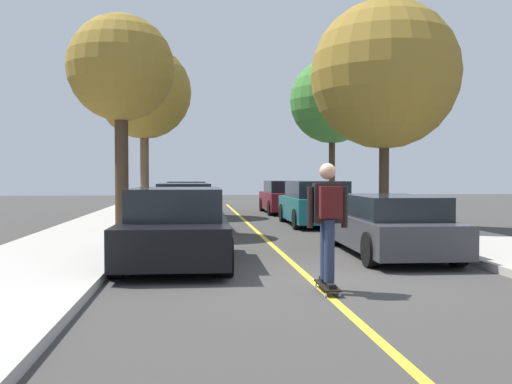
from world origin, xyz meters
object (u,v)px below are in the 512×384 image
Objects in this scene: parked_car_right_near at (315,203)px; street_tree_right_near at (332,101)px; parked_car_right_far at (286,197)px; parked_car_right_nearest at (388,225)px; street_tree_right_nearest at (385,75)px; parked_car_left_near at (183,207)px; skateboard at (327,286)px; parked_car_left_nearest at (176,227)px; parked_car_left_far at (187,199)px; skateboarder at (328,216)px; parked_car_left_farthest at (188,195)px; street_tree_left_near at (144,92)px; street_tree_left_nearest at (121,70)px.

street_tree_right_near reaches higher than parked_car_right_near.
parked_car_right_near is 1.00× the size of parked_car_right_far.
parked_car_right_nearest is 0.68× the size of street_tree_right_nearest.
parked_car_left_near is 9.61m from skateboard.
parked_car_left_far is at bearing 90.01° from parked_car_left_nearest.
parked_car_left_nearest is 2.40× the size of skateboarder.
street_tree_left_near is (-1.68, -5.93, 4.35)m from parked_car_left_farthest.
parked_car_right_near reaches higher than parked_car_left_farthest.
parked_car_right_nearest is 8.55m from street_tree_left_nearest.
parked_car_left_far is 5.45m from parked_car_left_farthest.
street_tree_left_near is (-1.68, -0.48, 4.32)m from parked_car_left_far.
parked_car_left_far is at bearing 174.00° from street_tree_right_near.
street_tree_left_nearest is at bearing 142.66° from parked_car_right_nearest.
street_tree_right_nearest is at bearing -40.33° from street_tree_left_near.
parked_car_left_nearest is at bearing -119.47° from parked_car_right_near.
parked_car_left_farthest is 21.13m from skateboarder.
parked_car_right_nearest is at bearing 9.07° from parked_car_left_nearest.
parked_car_right_far is 7.55m from street_tree_left_near.
parked_car_right_near is (4.34, 7.69, 0.05)m from parked_car_left_nearest.
street_tree_left_near reaches higher than parked_car_right_nearest.
parked_car_left_far reaches higher than parked_car_left_nearest.
parked_car_left_farthest reaches higher than parked_car_right_nearest.
skateboarder is (3.89, -8.10, -3.50)m from street_tree_left_nearest.
street_tree_left_near is at bearing 104.48° from skateboard.
street_tree_right_nearest is (1.68, -1.95, 3.94)m from parked_car_right_near.
parked_car_left_near is 0.99× the size of parked_car_right_nearest.
parked_car_right_far is 2.53× the size of skateboarder.
parked_car_left_farthest is 21.10m from skateboard.
parked_car_right_far is 0.68× the size of street_tree_right_near.
skateboarder is (2.21, -15.56, 0.39)m from parked_car_left_far.
parked_car_right_far is (4.35, 1.02, 0.01)m from parked_car_left_far.
parked_car_right_near reaches higher than parked_car_right_far.
street_tree_right_nearest reaches higher than skateboard.
parked_car_left_far is 0.96× the size of parked_car_right_near.
parked_car_left_far is at bearing 98.10° from skateboard.
parked_car_right_far is at bearing 90.00° from parked_car_right_near.
parked_car_left_near is 1.05× the size of parked_car_right_near.
street_tree_right_nearest is at bearing 3.31° from street_tree_left_nearest.
street_tree_left_near is at bearing -164.12° from parked_car_left_far.
street_tree_right_nearest is 10.39m from skateboard.
street_tree_left_near is at bearing -105.80° from parked_car_left_farthest.
street_tree_right_nearest reaches higher than parked_car_right_far.
parked_car_left_farthest is at bearing 112.46° from parked_car_right_near.
street_tree_left_nearest is at bearing -138.44° from street_tree_right_near.
parked_car_left_far is 2.42× the size of skateboarder.
parked_car_right_far is at bearing -45.57° from parked_car_left_farthest.
parked_car_left_nearest is 6.78m from street_tree_left_nearest.
street_tree_right_near reaches higher than parked_car_left_nearest.
parked_car_left_near is at bearing -73.65° from street_tree_left_near.
parked_car_left_farthest is 0.65× the size of street_tree_right_nearest.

